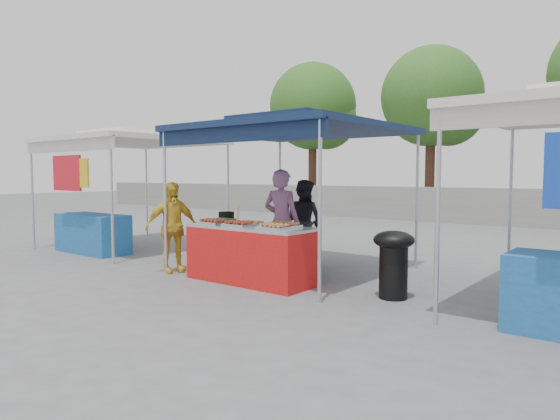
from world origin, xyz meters
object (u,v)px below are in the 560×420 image
Objects in this scene: vendor_table at (251,254)px; customer_person at (172,227)px; cooking_pot at (226,216)px; vendor_woman at (282,222)px; helper_man at (304,222)px; wok_burner at (394,258)px.

customer_person is (-1.54, -0.24, 0.32)m from vendor_table.
cooking_pot is at bearing 157.90° from vendor_table.
vendor_woman reaches higher than vendor_table.
wok_burner is at bearing 153.88° from helper_man.
vendor_woman is at bearing 89.74° from vendor_table.
cooking_pot is at bearing 158.45° from wok_burner.
vendor_woman is (0.00, 0.74, 0.43)m from vendor_table.
customer_person reaches higher than wok_burner.
helper_man reaches higher than customer_person.
customer_person is at bearing 22.36° from vendor_woman.
vendor_table is 1.31× the size of helper_man.
customer_person is at bearing -171.19° from vendor_table.
wok_burner is 0.53× the size of vendor_woman.
wok_burner is at bearing 0.84° from cooking_pot.
vendor_table is 1.05m from cooking_pot.
vendor_woman reaches higher than helper_man.
vendor_table is 1.33× the size of customer_person.
customer_person is (-0.69, -0.59, -0.18)m from cooking_pot.
helper_man is (-0.29, 1.77, 0.34)m from vendor_table.
vendor_table is 1.60m from customer_person.
customer_person is (-1.25, -2.01, -0.01)m from helper_man.
wok_burner is (2.13, 0.39, 0.10)m from vendor_table.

